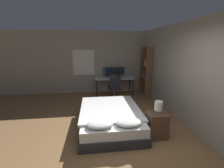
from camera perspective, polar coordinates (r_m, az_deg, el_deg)
The scene contains 13 objects.
ground_plane at distance 3.17m, azimuth 6.13°, elevation -26.41°, with size 20.00×20.00×0.00m, color brown.
wall_back at distance 6.76m, azimuth -2.12°, elevation 8.18°, with size 12.00×0.08×2.70m.
wall_side_right at distance 4.59m, azimuth 24.87°, elevation 3.99°, with size 0.06×12.00×2.70m.
bed at distance 4.01m, azimuth -0.65°, elevation -12.68°, with size 1.52×2.05×0.56m.
nightstand at distance 3.72m, azimuth 16.75°, elevation -14.71°, with size 0.43×0.37×0.60m.
bedside_lamp at distance 3.53m, azimuth 17.29°, elevation -8.09°, with size 0.18×0.18×0.28m.
desk at distance 6.50m, azimuth 0.85°, elevation 1.74°, with size 1.64×0.68×0.73m.
monitor_left at distance 6.64m, azimuth -1.63°, elevation 4.76°, with size 0.48×0.16×0.41m.
monitor_right at distance 6.71m, azimuth 2.76°, elevation 4.84°, with size 0.48×0.16×0.41m.
keyboard at distance 6.26m, azimuth 1.15°, elevation 2.07°, with size 0.39×0.13×0.02m.
computer_mouse at distance 6.30m, azimuth 3.69°, elevation 2.21°, with size 0.07×0.05×0.04m.
office_chair at distance 5.89m, azimuth 0.96°, elevation -2.27°, with size 0.52×0.52×0.94m.
bookshelf at distance 6.54m, azimuth 13.01°, elevation 5.34°, with size 0.27×0.74×2.04m.
Camera 1 is at (-0.60, -2.33, 2.06)m, focal length 24.00 mm.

